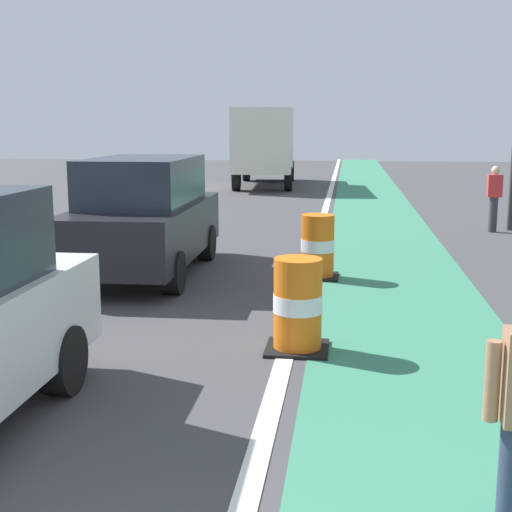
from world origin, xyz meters
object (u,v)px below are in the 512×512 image
traffic_barrel_front (298,306)px  traffic_barrel_mid (318,247)px  delivery_truck_down_block (265,142)px  parked_suv_second (145,216)px  pedestrian_crossing (494,197)px

traffic_barrel_front → traffic_barrel_mid: 4.04m
delivery_truck_down_block → traffic_barrel_mid: bearing=-80.6°
traffic_barrel_mid → delivery_truck_down_block: size_ratio=0.14×
traffic_barrel_mid → parked_suv_second: bearing=-178.5°
parked_suv_second → traffic_barrel_mid: (3.01, 0.08, -0.50)m
traffic_barrel_front → traffic_barrel_mid: same height
parked_suv_second → pedestrian_crossing: bearing=40.0°
parked_suv_second → traffic_barrel_front: bearing=-53.3°
traffic_barrel_front → delivery_truck_down_block: bearing=97.5°
traffic_barrel_front → pedestrian_crossing: pedestrian_crossing is taller
delivery_truck_down_block → pedestrian_crossing: 14.30m
delivery_truck_down_block → pedestrian_crossing: (7.04, -12.41, -0.98)m
parked_suv_second → traffic_barrel_front: 4.97m
traffic_barrel_mid → pedestrian_crossing: (4.03, 5.83, 0.33)m
traffic_barrel_front → pedestrian_crossing: (4.09, 9.87, 0.33)m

